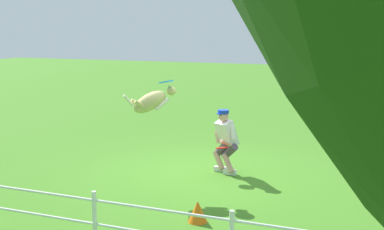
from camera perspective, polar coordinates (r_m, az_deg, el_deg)
ground_plane at (r=10.14m, az=0.64°, el=-6.72°), size 60.00×60.00×0.00m
person at (r=10.09m, az=3.80°, el=-2.74°), size 0.63×0.71×1.29m
dog at (r=9.14m, az=-4.52°, el=1.56°), size 0.74×0.87×0.56m
frisbee_flying at (r=9.24m, az=-2.95°, el=3.78°), size 0.30×0.30×0.08m
frisbee_held at (r=9.74m, az=3.41°, el=-3.72°), size 0.25×0.25×0.09m
fence at (r=6.81m, az=-10.96°, el=-11.12°), size 14.99×0.06×0.81m
training_cone at (r=7.73m, az=0.65°, el=-10.84°), size 0.30×0.30×0.33m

